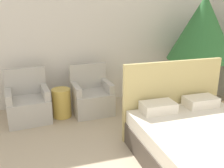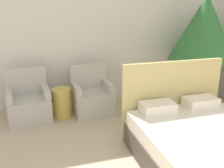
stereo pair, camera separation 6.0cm
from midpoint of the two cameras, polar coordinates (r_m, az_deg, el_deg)
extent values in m
cube|color=silver|center=(5.02, -6.03, 12.02)|extent=(10.00, 0.06, 2.90)
cube|color=#4C4238|center=(3.34, 21.49, -15.95)|extent=(1.54, 1.92, 0.32)
cube|color=beige|center=(3.21, 22.01, -12.13)|extent=(1.51, 1.88, 0.20)
cube|color=tan|center=(3.86, 13.15, -3.33)|extent=(1.57, 0.06, 1.17)
cube|color=silver|center=(3.53, 10.01, -5.22)|extent=(0.47, 0.29, 0.14)
cube|color=silver|center=(3.88, 19.16, -3.80)|extent=(0.47, 0.29, 0.14)
cube|color=#B7B2A8|center=(4.57, -18.79, -5.61)|extent=(0.75, 0.66, 0.41)
cube|color=#B7B2A8|center=(4.68, -19.59, 0.62)|extent=(0.70, 0.12, 0.47)
cube|color=#B7B2A8|center=(4.46, -22.94, -2.67)|extent=(0.15, 0.55, 0.16)
cube|color=#B7B2A8|center=(4.49, -15.37, -1.76)|extent=(0.15, 0.55, 0.16)
cube|color=#B7B2A8|center=(4.65, -4.85, -4.24)|extent=(0.72, 0.64, 0.41)
cube|color=#B7B2A8|center=(4.76, -5.87, 1.86)|extent=(0.70, 0.09, 0.47)
cube|color=#B7B2A8|center=(4.49, -8.61, -1.29)|extent=(0.13, 0.55, 0.16)
cube|color=#B7B2A8|center=(4.64, -1.40, -0.48)|extent=(0.13, 0.55, 0.16)
cylinder|color=brown|center=(5.46, 18.26, -2.24)|extent=(0.44, 0.44, 0.32)
cylinder|color=brown|center=(5.33, 18.73, 2.35)|extent=(0.06, 0.06, 0.59)
cone|color=#2D6B33|center=(5.18, 19.73, 12.06)|extent=(1.29, 1.29, 1.22)
cylinder|color=gold|center=(4.57, -11.81, -4.25)|extent=(0.33, 0.33, 0.52)
camera|label=1|loc=(0.03, -90.43, -0.14)|focal=40.00mm
camera|label=2|loc=(0.03, 89.57, 0.14)|focal=40.00mm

